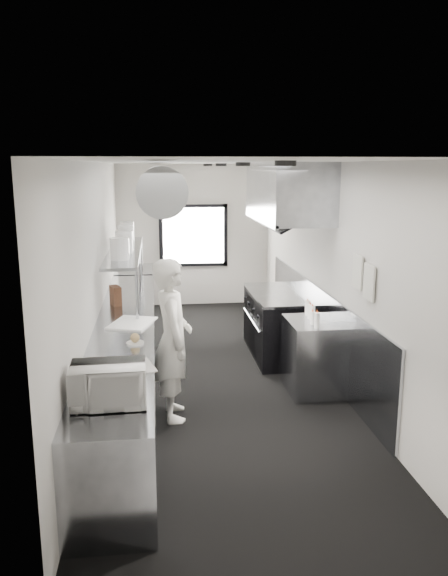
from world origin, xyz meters
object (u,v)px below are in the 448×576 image
object	(u,v)px
pass_shelf	(125,252)
squeeze_bottle_e	(307,308)
plate_stack_a	(120,249)
squeeze_bottle_d	(310,311)
range	(280,324)
deli_tub_b	(98,381)
exhaust_hood	(287,192)
plate_stack_d	(127,232)
squeeze_bottle_b	(312,318)
squeeze_bottle_c	(312,313)
squeeze_bottle_a	(317,320)
plate_stack_b	(124,242)
deli_tub_a	(88,388)
plate_stack_c	(126,236)
bottle_station	(314,356)
knife_block	(116,296)
line_cook	(173,340)
small_plate	(135,343)
microwave	(108,384)
prep_counter	(126,358)
cutting_board	(132,323)
far_work_table	(135,292)

from	to	relation	value
pass_shelf	squeeze_bottle_e	xyz separation A→B (m)	(2.32, -1.42, -0.54)
plate_stack_a	squeeze_bottle_d	world-z (taller)	plate_stack_a
range	deli_tub_b	distance (m)	3.96
exhaust_hood	plate_stack_d	bearing A→B (deg)	155.11
plate_stack_d	squeeze_bottle_e	distance (m)	3.27
squeeze_bottle_b	squeeze_bottle_c	distance (m)	0.17
squeeze_bottle_a	plate_stack_b	bearing A→B (deg)	143.48
plate_stack_b	plate_stack_d	xyz separation A→B (m)	(-0.01, 1.07, 0.01)
deli_tub_a	plate_stack_d	xyz separation A→B (m)	(0.15, 4.41, 0.79)
squeeze_bottle_b	squeeze_bottle_e	distance (m)	0.42
plate_stack_a	squeeze_bottle_d	bearing A→B (deg)	-16.91
exhaust_hood	plate_stack_c	bearing A→B (deg)	164.27
exhaust_hood	range	distance (m)	1.92
bottle_station	deli_tub_b	bearing A→B (deg)	-143.72
knife_block	squeeze_bottle_c	xyz separation A→B (m)	(2.44, -1.11, -0.04)
squeeze_bottle_a	bottle_station	bearing A→B (deg)	77.71
line_cook	small_plate	size ratio (longest dim) A/B	9.19
pass_shelf	plate_stack_d	size ratio (longest dim) A/B	9.02
bottle_station	knife_block	size ratio (longest dim) A/B	3.48
plate_stack_b	microwave	bearing A→B (deg)	-89.56
bottle_station	range	bearing A→B (deg)	94.57
prep_counter	small_plate	xyz separation A→B (m)	(0.15, -0.83, 0.46)
knife_block	plate_stack_d	xyz separation A→B (m)	(0.12, 1.33, 0.71)
squeeze_bottle_a	squeeze_bottle_d	xyz separation A→B (m)	(0.03, 0.42, -0.00)
knife_block	prep_counter	bearing A→B (deg)	-99.76
prep_counter	plate_stack_b	xyz separation A→B (m)	(-0.04, 1.19, 1.28)
prep_counter	plate_stack_b	size ratio (longest dim) A/B	19.21
prep_counter	cutting_board	distance (m)	0.47
pass_shelf	squeeze_bottle_c	xyz separation A→B (m)	(2.31, -1.67, -0.54)
small_plate	knife_block	xyz separation A→B (m)	(-0.31, 1.77, 0.12)
line_cook	small_plate	world-z (taller)	line_cook
deli_tub_a	small_plate	xyz separation A→B (m)	(0.35, 1.31, -0.04)
exhaust_hood	line_cook	xyz separation A→B (m)	(-1.70, -1.92, -1.49)
squeeze_bottle_d	deli_tub_a	bearing A→B (deg)	-140.00
far_work_table	plate_stack_c	size ratio (longest dim) A/B	3.71
squeeze_bottle_d	range	bearing A→B (deg)	93.64
pass_shelf	range	world-z (taller)	pass_shelf
microwave	knife_block	bearing A→B (deg)	91.22
squeeze_bottle_c	plate_stack_d	bearing A→B (deg)	133.56
squeeze_bottle_a	squeeze_bottle_b	distance (m)	0.16
prep_counter	line_cook	distance (m)	1.01
small_plate	plate_stack_b	xyz separation A→B (m)	(-0.19, 2.02, 0.82)
squeeze_bottle_d	squeeze_bottle_e	world-z (taller)	squeeze_bottle_e
plate_stack_d	range	bearing A→B (deg)	-25.46
knife_block	squeeze_bottle_a	size ratio (longest dim) A/B	1.40
plate_stack_b	cutting_board	bearing A→B (deg)	-84.29
exhaust_hood	pass_shelf	xyz separation A→B (m)	(-2.29, 0.30, -0.86)
pass_shelf	plate_stack_b	world-z (taller)	plate_stack_b
prep_counter	microwave	distance (m)	2.45
pass_shelf	plate_stack_d	distance (m)	0.79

